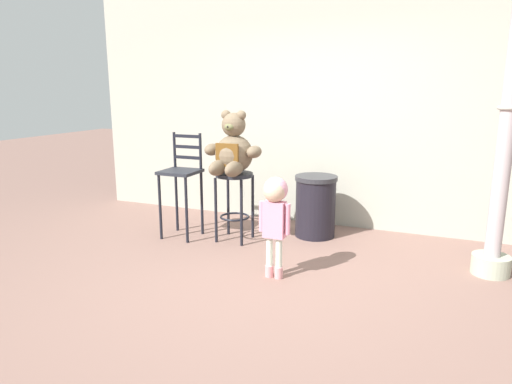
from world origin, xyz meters
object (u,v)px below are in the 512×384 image
(trash_bin, at_px, (315,206))
(lamppost, at_px, (503,165))
(child_walking, at_px, (275,206))
(bar_stool_with_teddy, at_px, (234,192))
(teddy_bear, at_px, (233,151))
(bar_chair_empty, at_px, (182,178))

(trash_bin, xyz_separation_m, lamppost, (1.81, -0.47, 0.66))
(trash_bin, bearing_deg, lamppost, -14.68)
(child_walking, distance_m, lamppost, 2.04)
(bar_stool_with_teddy, bearing_deg, teddy_bear, -90.00)
(child_walking, height_order, trash_bin, child_walking)
(bar_stool_with_teddy, relative_size, child_walking, 0.83)
(bar_stool_with_teddy, relative_size, lamppost, 0.30)
(bar_stool_with_teddy, relative_size, bar_chair_empty, 0.65)
(teddy_bear, relative_size, trash_bin, 0.96)
(child_walking, bearing_deg, teddy_bear, -121.16)
(bar_chair_empty, bearing_deg, bar_stool_with_teddy, 8.70)
(lamppost, relative_size, bar_chair_empty, 2.20)
(lamppost, bearing_deg, bar_chair_empty, -178.05)
(teddy_bear, bearing_deg, lamppost, 1.07)
(lamppost, bearing_deg, trash_bin, 165.32)
(child_walking, distance_m, trash_bin, 1.35)
(lamppost, bearing_deg, bar_stool_with_teddy, -179.66)
(teddy_bear, distance_m, trash_bin, 1.16)
(teddy_bear, distance_m, lamppost, 2.61)
(bar_stool_with_teddy, xyz_separation_m, lamppost, (2.61, 0.02, 0.47))
(bar_stool_with_teddy, xyz_separation_m, bar_chair_empty, (-0.62, -0.09, 0.13))
(bar_stool_with_teddy, bearing_deg, bar_chair_empty, -171.30)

